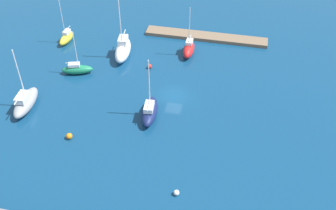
# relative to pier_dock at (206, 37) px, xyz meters

# --- Properties ---
(water) EXTENTS (160.00, 160.00, 0.00)m
(water) POSITION_rel_pier_dock_xyz_m (2.27, 18.70, -0.31)
(water) COLOR navy
(water) RESTS_ON ground
(pier_dock) EXTENTS (22.96, 2.96, 0.62)m
(pier_dock) POSITION_rel_pier_dock_xyz_m (0.00, 0.00, 0.00)
(pier_dock) COLOR brown
(pier_dock) RESTS_ON ground
(sailboat_yellow_west_end) EXTENTS (1.84, 4.72, 8.45)m
(sailboat_yellow_west_end) POSITION_rel_pier_dock_xyz_m (25.05, 7.10, 0.62)
(sailboat_yellow_west_end) COLOR yellow
(sailboat_yellow_west_end) RESTS_ON water
(sailboat_navy_by_breakwater) EXTENTS (2.76, 6.62, 9.47)m
(sailboat_navy_by_breakwater) POSITION_rel_pier_dock_xyz_m (4.66, 24.21, 0.74)
(sailboat_navy_by_breakwater) COLOR #141E4C
(sailboat_navy_by_breakwater) RESTS_ON water
(sailboat_white_along_channel) EXTENTS (3.32, 7.51, 11.02)m
(sailboat_white_along_channel) POSITION_rel_pier_dock_xyz_m (13.28, 9.60, 1.13)
(sailboat_white_along_channel) COLOR white
(sailboat_white_along_channel) RESTS_ON water
(sailboat_red_far_north) EXTENTS (1.91, 5.21, 9.08)m
(sailboat_red_far_north) POSITION_rel_pier_dock_xyz_m (2.16, 6.39, 0.81)
(sailboat_red_far_north) COLOR red
(sailboat_red_far_north) RESTS_ON water
(sailboat_green_near_pier) EXTENTS (5.36, 3.13, 7.77)m
(sailboat_green_near_pier) POSITION_rel_pier_dock_xyz_m (19.15, 16.24, 0.53)
(sailboat_green_near_pier) COLOR #19724C
(sailboat_green_near_pier) RESTS_ON water
(sailboat_gray_lone_north) EXTENTS (2.98, 7.23, 9.80)m
(sailboat_gray_lone_north) POSITION_rel_pier_dock_xyz_m (23.02, 26.30, 0.83)
(sailboat_gray_lone_north) COLOR gray
(sailboat_gray_lone_north) RESTS_ON water
(mooring_buoy_red) EXTENTS (0.75, 0.75, 0.75)m
(mooring_buoy_red) POSITION_rel_pier_dock_xyz_m (7.84, 12.17, 0.07)
(mooring_buoy_red) COLOR red
(mooring_buoy_red) RESTS_ON water
(mooring_buoy_orange) EXTENTS (0.85, 0.85, 0.85)m
(mooring_buoy_orange) POSITION_rel_pier_dock_xyz_m (14.21, 30.99, 0.11)
(mooring_buoy_orange) COLOR orange
(mooring_buoy_orange) RESTS_ON water
(mooring_buoy_white) EXTENTS (0.69, 0.69, 0.69)m
(mooring_buoy_white) POSITION_rel_pier_dock_xyz_m (-1.91, 37.09, 0.04)
(mooring_buoy_white) COLOR white
(mooring_buoy_white) RESTS_ON water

